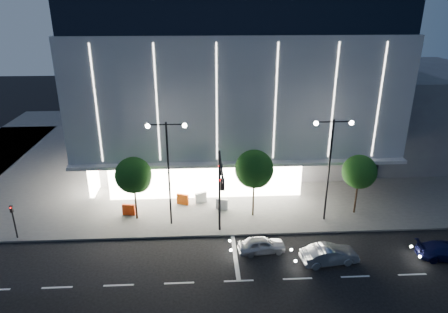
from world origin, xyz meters
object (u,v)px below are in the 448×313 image
object	(u,v)px
ped_signal_far	(13,218)
tree_mid	(254,171)
car_third	(447,251)
car_second	(329,255)
street_lamp_west	(168,159)
barrier_d	(222,204)
barrier_b	(201,198)
car_lead	(262,245)
traffic_mast	(220,183)
street_lamp_east	(330,156)
barrier_a	(129,210)
tree_right	(359,173)
barrier_c	(183,199)
tree_left	(134,177)

from	to	relation	value
ped_signal_far	tree_mid	size ratio (longest dim) A/B	0.49
car_third	car_second	bearing A→B (deg)	97.12
street_lamp_west	ped_signal_far	bearing A→B (deg)	-172.87
street_lamp_west	tree_mid	distance (m)	7.28
barrier_d	street_lamp_west	bearing A→B (deg)	-133.45
ped_signal_far	barrier_b	world-z (taller)	ped_signal_far
street_lamp_west	tree_mid	bearing A→B (deg)	8.26
street_lamp_west	car_second	xyz separation A→B (m)	(11.63, -5.85, -5.28)
barrier_b	car_lead	bearing A→B (deg)	-84.11
traffic_mast	ped_signal_far	size ratio (longest dim) A/B	2.36
tree_mid	barrier_d	world-z (taller)	tree_mid
street_lamp_east	traffic_mast	bearing A→B (deg)	-163.52
street_lamp_west	tree_mid	xyz separation A→B (m)	(7.03, 1.02, -1.62)
tree_mid	ped_signal_far	bearing A→B (deg)	-172.45
car_second	street_lamp_east	bearing A→B (deg)	-21.02
barrier_a	street_lamp_east	bearing A→B (deg)	2.42
tree_right	barrier_d	distance (m)	12.15
barrier_d	car_third	bearing A→B (deg)	-7.25
barrier_b	ped_signal_far	bearing A→B (deg)	175.21
tree_mid	tree_right	distance (m)	9.01
car_second	barrier_c	bearing A→B (deg)	41.72
tree_mid	car_lead	bearing A→B (deg)	-90.32
car_third	barrier_c	size ratio (longest dim) A/B	3.87
barrier_a	barrier_b	size ratio (longest dim) A/B	1.00
traffic_mast	ped_signal_far	bearing A→B (deg)	175.85
car_third	barrier_d	xyz separation A→B (m)	(-15.98, 8.04, 0.03)
ped_signal_far	barrier_a	bearing A→B (deg)	21.10
ped_signal_far	barrier_d	size ratio (longest dim) A/B	2.73
ped_signal_far	barrier_a	distance (m)	8.89
tree_left	car_lead	size ratio (longest dim) A/B	1.59
car_lead	car_second	xyz separation A→B (m)	(4.63, -1.59, 0.07)
tree_right	barrier_d	world-z (taller)	tree_right
street_lamp_east	barrier_a	size ratio (longest dim) A/B	8.18
tree_right	street_lamp_west	bearing A→B (deg)	-176.36
street_lamp_east	car_third	size ratio (longest dim) A/B	2.12
street_lamp_west	car_second	bearing A→B (deg)	-26.72
car_second	barrier_b	bearing A→B (deg)	36.31
car_lead	traffic_mast	bearing A→B (deg)	55.21
street_lamp_west	street_lamp_east	xyz separation A→B (m)	(13.00, 0.00, 0.00)
car_third	barrier_b	size ratio (longest dim) A/B	3.87
tree_right	car_third	distance (m)	8.72
street_lamp_west	barrier_d	distance (m)	7.23
car_third	ped_signal_far	bearing A→B (deg)	89.21
tree_mid	barrier_b	distance (m)	6.39
traffic_mast	street_lamp_east	bearing A→B (deg)	16.48
tree_mid	street_lamp_west	bearing A→B (deg)	-171.74
car_lead	barrier_c	bearing A→B (deg)	32.39
barrier_c	street_lamp_west	bearing A→B (deg)	-83.46
ped_signal_far	tree_left	world-z (taller)	tree_left
street_lamp_east	barrier_c	xyz separation A→B (m)	(-12.18, 3.35, -5.31)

